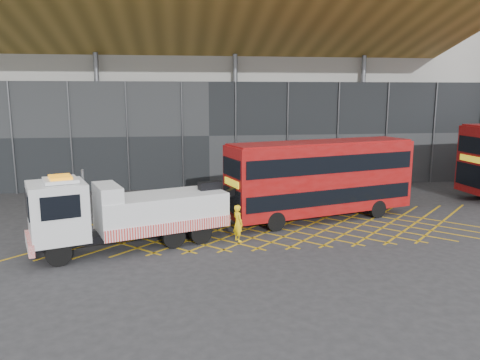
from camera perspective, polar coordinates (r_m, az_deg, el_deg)
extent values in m
plane|color=#28282B|center=(24.86, -6.43, -6.25)|extent=(120.00, 120.00, 0.00)
cube|color=#C49412|center=(25.23, -17.47, -6.41)|extent=(7.16, 7.16, 0.01)
cube|color=#C49412|center=(25.23, -17.47, -6.41)|extent=(7.16, 7.16, 0.01)
cube|color=#C49412|center=(25.00, -13.83, -6.38)|extent=(7.16, 7.16, 0.01)
cube|color=#C49412|center=(25.00, -13.83, -6.38)|extent=(7.16, 7.16, 0.01)
cube|color=#C49412|center=(24.88, -10.14, -6.32)|extent=(7.16, 7.16, 0.01)
cube|color=#C49412|center=(24.88, -10.14, -6.32)|extent=(7.16, 7.16, 0.01)
cube|color=#C49412|center=(24.86, -6.43, -6.23)|extent=(7.16, 7.16, 0.01)
cube|color=#C49412|center=(24.86, -6.43, -6.23)|extent=(7.16, 7.16, 0.01)
cube|color=#C49412|center=(24.94, -2.74, -6.12)|extent=(7.16, 7.16, 0.01)
cube|color=#C49412|center=(24.94, -2.74, -6.12)|extent=(7.16, 7.16, 0.01)
cube|color=#C49412|center=(25.12, 0.92, -5.99)|extent=(7.16, 7.16, 0.01)
cube|color=#C49412|center=(25.12, 0.92, -5.99)|extent=(7.16, 7.16, 0.01)
cube|color=#C49412|center=(25.40, 4.51, -5.83)|extent=(7.16, 7.16, 0.01)
cube|color=#C49412|center=(25.40, 4.51, -5.83)|extent=(7.16, 7.16, 0.01)
cube|color=#C49412|center=(25.78, 8.00, -5.66)|extent=(7.16, 7.16, 0.01)
cube|color=#C49412|center=(25.78, 8.00, -5.66)|extent=(7.16, 7.16, 0.01)
cube|color=#C49412|center=(26.25, 11.38, -5.47)|extent=(7.16, 7.16, 0.01)
cube|color=#C49412|center=(26.25, 11.38, -5.47)|extent=(7.16, 7.16, 0.01)
cube|color=#C49412|center=(26.81, 14.63, -5.27)|extent=(7.16, 7.16, 0.01)
cube|color=#C49412|center=(26.81, 14.63, -5.27)|extent=(7.16, 7.16, 0.01)
cube|color=#C49412|center=(27.45, 17.73, -5.06)|extent=(7.16, 7.16, 0.01)
cube|color=#C49412|center=(27.45, 17.73, -5.06)|extent=(7.16, 7.16, 0.01)
cube|color=#C49412|center=(28.17, 20.68, -4.85)|extent=(7.16, 7.16, 0.01)
cube|color=#C49412|center=(28.17, 20.68, -4.85)|extent=(7.16, 7.16, 0.01)
cube|color=#C49412|center=(28.96, 23.48, -4.64)|extent=(7.16, 7.16, 0.01)
cube|color=#C49412|center=(28.96, 23.48, -4.64)|extent=(7.16, 7.16, 0.01)
cube|color=gray|center=(42.92, -4.61, 12.97)|extent=(55.00, 14.00, 18.00)
cube|color=black|center=(35.73, -3.83, 5.45)|extent=(55.00, 0.80, 8.00)
cube|color=olive|center=(32.11, -7.26, 18.24)|extent=(40.00, 11.93, 4.07)
cylinder|color=#595B60|center=(35.80, -16.79, 6.64)|extent=(0.36, 0.36, 10.00)
cylinder|color=#595B60|center=(35.65, -0.59, 7.07)|extent=(0.36, 0.36, 10.00)
cylinder|color=#595B60|center=(38.21, 14.57, 6.97)|extent=(0.36, 0.36, 10.00)
cube|color=black|center=(22.74, -12.70, -6.25)|extent=(9.07, 4.03, 0.34)
cube|color=white|center=(21.83, -21.32, -3.58)|extent=(3.03, 3.08, 2.54)
cube|color=black|center=(21.65, -24.53, -2.73)|extent=(0.77, 2.04, 1.07)
cube|color=red|center=(22.08, -24.27, -7.06)|extent=(1.08, 2.47, 0.54)
cube|color=orange|center=(21.55, -21.07, 0.33)|extent=(1.22, 1.40, 0.12)
cube|color=white|center=(22.86, -9.48, -3.64)|extent=(6.52, 4.33, 1.56)
cube|color=red|center=(21.86, -8.42, -5.85)|extent=(5.72, 2.08, 0.54)
cube|color=white|center=(21.99, -15.87, -1.45)|extent=(1.70, 2.54, 0.68)
cube|color=black|center=(23.53, -3.66, -0.79)|extent=(1.27, 0.85, 0.49)
cube|color=black|center=(24.02, -1.51, -1.72)|extent=(2.13, 1.04, 1.06)
cylinder|color=black|center=(21.25, -21.26, -8.34)|extent=(1.13, 0.68, 1.07)
cylinder|color=black|center=(23.20, -21.83, -6.80)|extent=(1.13, 0.68, 1.07)
cylinder|color=black|center=(22.73, -4.82, -6.42)|extent=(1.13, 0.68, 1.07)
cylinder|color=black|center=(24.56, -6.67, -5.16)|extent=(1.13, 0.68, 1.07)
cylinder|color=#595B60|center=(22.81, -18.52, -1.43)|extent=(0.14, 0.14, 2.15)
cube|color=maroon|center=(27.00, 9.85, 0.38)|extent=(11.29, 5.48, 3.88)
cube|color=black|center=(27.17, 9.79, -1.51)|extent=(10.88, 5.42, 0.85)
cube|color=black|center=(26.86, 9.91, 2.25)|extent=(10.88, 5.42, 0.95)
cube|color=black|center=(24.60, -1.02, -2.50)|extent=(0.68, 2.18, 1.30)
cube|color=black|center=(24.26, -1.03, 1.53)|extent=(0.68, 2.18, 0.95)
cube|color=yellow|center=(24.40, -1.04, -0.33)|extent=(0.55, 1.73, 0.35)
cube|color=maroon|center=(26.73, 9.99, 4.54)|extent=(11.02, 5.23, 0.12)
cylinder|color=black|center=(24.72, 4.35, -5.05)|extent=(1.08, 0.58, 1.04)
cylinder|color=black|center=(26.66, 2.07, -3.87)|extent=(1.08, 0.58, 1.04)
cylinder|color=black|center=(28.41, 16.39, -3.40)|extent=(1.08, 0.58, 1.04)
cylinder|color=black|center=(30.12, 13.64, -2.49)|extent=(1.08, 0.58, 1.04)
cube|color=black|center=(34.54, 26.13, 0.57)|extent=(0.21, 2.55, 1.48)
cube|color=black|center=(34.29, 26.39, 3.84)|extent=(0.21, 2.55, 1.08)
cube|color=yellow|center=(34.39, 26.26, 2.34)|extent=(0.18, 2.03, 0.40)
imported|color=yellow|center=(22.90, -0.25, -5.27)|extent=(0.66, 0.78, 1.82)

